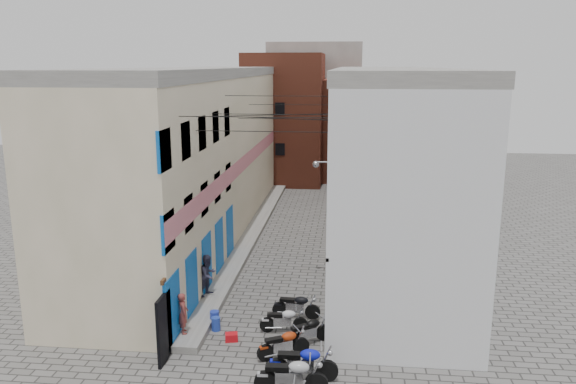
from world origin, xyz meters
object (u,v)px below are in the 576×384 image
(motorcycle_b, at_px, (291,374))
(motorcycle_d, at_px, (283,343))
(person_a, at_px, (183,313))
(water_jug_far, at_px, (215,318))
(motorcycle_f, at_px, (284,319))
(motorcycle_g, at_px, (296,305))
(person_b, at_px, (208,275))
(water_jug_near, at_px, (216,324))
(motorcycle_c, at_px, (302,361))
(red_crate, at_px, (231,337))
(motorcycle_e, at_px, (308,330))

(motorcycle_b, distance_m, motorcycle_d, 2.03)
(person_a, relative_size, water_jug_far, 2.71)
(motorcycle_b, xyz_separation_m, person_a, (-3.96, 2.81, 0.35))
(water_jug_far, bearing_deg, motorcycle_f, -5.90)
(motorcycle_g, bearing_deg, motorcycle_d, 2.83)
(person_a, height_order, water_jug_far, person_a)
(person_a, bearing_deg, motorcycle_b, -146.95)
(motorcycle_b, height_order, water_jug_far, motorcycle_b)
(person_b, bearing_deg, water_jug_near, -134.35)
(motorcycle_c, height_order, red_crate, motorcycle_c)
(motorcycle_e, height_order, water_jug_near, motorcycle_e)
(person_a, bearing_deg, water_jug_far, -54.99)
(motorcycle_g, bearing_deg, person_a, -54.84)
(motorcycle_d, xyz_separation_m, water_jug_near, (-2.59, 1.60, -0.27))
(motorcycle_b, xyz_separation_m, water_jug_near, (-3.04, 3.58, -0.37))
(water_jug_near, bearing_deg, red_crate, -44.64)
(motorcycle_g, height_order, water_jug_far, motorcycle_g)
(person_b, bearing_deg, motorcycle_c, -115.85)
(motorcycle_b, distance_m, motorcycle_g, 4.91)
(water_jug_near, bearing_deg, person_a, -140.08)
(motorcycle_g, xyz_separation_m, red_crate, (-2.02, -2.01, -0.39))
(motorcycle_d, xyz_separation_m, person_b, (-3.47, 4.08, 0.57))
(motorcycle_d, distance_m, red_crate, 2.13)
(person_a, height_order, person_b, person_b)
(motorcycle_e, distance_m, red_crate, 2.63)
(person_a, bearing_deg, motorcycle_f, -96.11)
(motorcycle_d, height_order, motorcycle_g, motorcycle_g)
(motorcycle_d, height_order, red_crate, motorcycle_d)
(water_jug_near, bearing_deg, motorcycle_f, 3.50)
(water_jug_near, xyz_separation_m, water_jug_far, (-0.14, 0.41, 0.02))
(motorcycle_c, bearing_deg, motorcycle_e, 177.52)
(motorcycle_e, height_order, water_jug_far, motorcycle_e)
(motorcycle_b, height_order, person_b, person_b)
(motorcycle_b, bearing_deg, water_jug_far, -144.29)
(water_jug_near, bearing_deg, motorcycle_b, -49.69)
(water_jug_far, bearing_deg, red_crate, -52.50)
(motorcycle_g, relative_size, water_jug_far, 3.41)
(motorcycle_g, bearing_deg, water_jug_near, -58.84)
(motorcycle_c, relative_size, water_jug_near, 4.37)
(motorcycle_g, bearing_deg, motorcycle_f, -10.29)
(motorcycle_f, distance_m, person_b, 4.07)
(motorcycle_d, bearing_deg, person_b, -167.80)
(person_b, height_order, red_crate, person_b)
(person_b, xyz_separation_m, red_crate, (1.59, -3.18, -0.95))
(motorcycle_d, relative_size, water_jug_far, 3.37)
(person_b, bearing_deg, red_crate, -127.38)
(motorcycle_d, xyz_separation_m, motorcycle_f, (-0.20, 1.75, -0.02))
(motorcycle_c, distance_m, motorcycle_g, 4.23)
(red_crate, bearing_deg, motorcycle_b, -51.03)
(motorcycle_f, relative_size, water_jug_far, 3.22)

